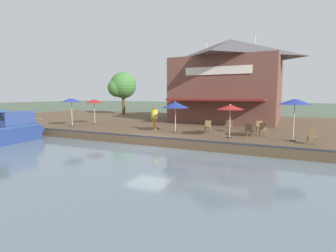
% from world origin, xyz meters
% --- Properties ---
extents(ground_plane, '(220.00, 220.00, 0.00)m').
position_xyz_m(ground_plane, '(0.00, 0.00, 0.00)').
color(ground_plane, '#4C5B47').
extents(quay_deck, '(22.00, 56.00, 0.60)m').
position_xyz_m(quay_deck, '(-11.00, 0.00, 0.30)').
color(quay_deck, brown).
rests_on(quay_deck, ground).
extents(quay_edge_fender, '(0.20, 50.40, 0.10)m').
position_xyz_m(quay_edge_fender, '(-0.10, 0.00, 0.65)').
color(quay_edge_fender, '#2D2D33').
rests_on(quay_edge_fender, quay_deck).
extents(waterfront_restaurant, '(11.28, 10.52, 8.86)m').
position_xyz_m(waterfront_restaurant, '(-13.61, 1.93, 4.90)').
color(waterfront_restaurant, brown).
rests_on(waterfront_restaurant, quay_deck).
extents(patio_umbrella_mid_patio_left, '(1.85, 1.85, 2.55)m').
position_xyz_m(patio_umbrella_mid_patio_left, '(-2.71, 8.27, 2.92)').
color(patio_umbrella_mid_patio_left, '#B7B7B7').
rests_on(patio_umbrella_mid_patio_left, quay_deck).
extents(patio_umbrella_mid_patio_right, '(1.76, 1.76, 2.49)m').
position_xyz_m(patio_umbrella_mid_patio_right, '(-2.54, -9.11, 2.87)').
color(patio_umbrella_mid_patio_right, '#B7B7B7').
rests_on(patio_umbrella_mid_patio_right, quay_deck).
extents(patio_umbrella_by_entrance, '(1.94, 1.94, 2.27)m').
position_xyz_m(patio_umbrella_by_entrance, '(-2.92, 0.56, 2.60)').
color(patio_umbrella_by_entrance, '#B7B7B7').
rests_on(patio_umbrella_by_entrance, quay_deck).
extents(patio_umbrella_near_quay_edge, '(1.71, 1.71, 2.15)m').
position_xyz_m(patio_umbrella_near_quay_edge, '(-2.21, 4.64, 2.54)').
color(patio_umbrella_near_quay_edge, '#B7B7B7').
rests_on(patio_umbrella_near_quay_edge, quay_deck).
extents(patio_umbrella_far_corner, '(1.76, 1.76, 2.38)m').
position_xyz_m(patio_umbrella_far_corner, '(-4.81, -8.58, 2.75)').
color(patio_umbrella_far_corner, '#B7B7B7').
rests_on(patio_umbrella_far_corner, quay_deck).
extents(cafe_chair_beside_entrance, '(0.60, 0.60, 0.85)m').
position_xyz_m(cafe_chair_beside_entrance, '(-5.57, 6.08, 1.08)').
color(cafe_chair_beside_entrance, brown).
rests_on(cafe_chair_beside_entrance, quay_deck).
extents(cafe_chair_far_corner_seat, '(0.49, 0.49, 0.85)m').
position_xyz_m(cafe_chair_far_corner_seat, '(-5.26, 3.89, 1.08)').
color(cafe_chair_far_corner_seat, brown).
rests_on(cafe_chair_far_corner_seat, quay_deck).
extents(cafe_chair_mid_patio, '(0.57, 0.57, 0.85)m').
position_xyz_m(cafe_chair_mid_patio, '(-3.46, 5.65, 1.08)').
color(cafe_chair_mid_patio, brown).
rests_on(cafe_chair_mid_patio, quay_deck).
extents(cafe_chair_facing_river, '(0.57, 0.57, 0.85)m').
position_xyz_m(cafe_chair_facing_river, '(-4.13, 2.65, 1.08)').
color(cafe_chair_facing_river, brown).
rests_on(cafe_chair_facing_river, quay_deck).
extents(cafe_chair_under_first_umbrella, '(0.49, 0.49, 0.85)m').
position_xyz_m(cafe_chair_under_first_umbrella, '(-2.02, 9.24, 1.08)').
color(cafe_chair_under_first_umbrella, brown).
rests_on(cafe_chair_under_first_umbrella, quay_deck).
extents(cafe_chair_back_row_seat, '(0.58, 0.58, 0.85)m').
position_xyz_m(cafe_chair_back_row_seat, '(-3.99, 6.47, 1.08)').
color(cafe_chair_back_row_seat, brown).
rests_on(cafe_chair_back_row_seat, quay_deck).
extents(person_mid_patio, '(0.52, 0.52, 1.83)m').
position_xyz_m(person_mid_patio, '(-3.50, -1.48, 1.76)').
color(person_mid_patio, orange).
rests_on(person_mid_patio, quay_deck).
extents(motorboat_outer_channel, '(5.74, 2.44, 2.27)m').
position_xyz_m(motorboat_outer_channel, '(2.83, -9.41, 0.91)').
color(motorboat_outer_channel, navy).
rests_on(motorboat_outer_channel, river_water).
extents(tree_upstream_bank, '(3.85, 3.67, 5.93)m').
position_xyz_m(tree_upstream_bank, '(-16.53, -13.82, 4.58)').
color(tree_upstream_bank, brown).
rests_on(tree_upstream_bank, quay_deck).
extents(tree_downstream_bank, '(4.42, 4.21, 6.29)m').
position_xyz_m(tree_downstream_bank, '(-16.88, -3.63, 4.67)').
color(tree_downstream_bank, brown).
rests_on(tree_downstream_bank, quay_deck).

